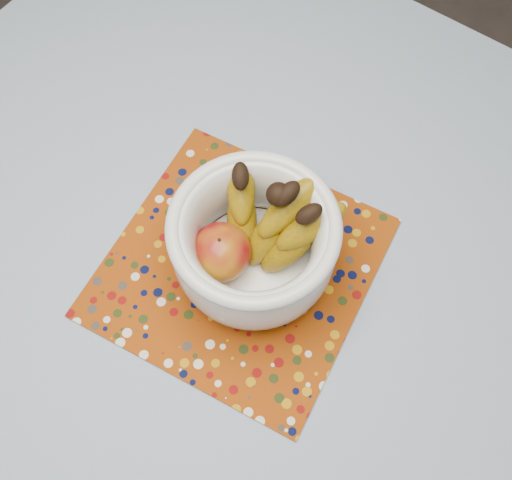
% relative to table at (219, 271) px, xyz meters
% --- Properties ---
extents(table, '(1.20, 1.20, 0.75)m').
position_rel_table_xyz_m(table, '(0.00, 0.00, 0.00)').
color(table, brown).
rests_on(table, ground).
extents(tablecloth, '(1.32, 1.32, 0.01)m').
position_rel_table_xyz_m(tablecloth, '(0.00, 0.00, 0.08)').
color(tablecloth, slate).
rests_on(tablecloth, table).
extents(placemat, '(0.44, 0.44, 0.00)m').
position_rel_table_xyz_m(placemat, '(0.05, -0.00, 0.09)').
color(placemat, '#7E3106').
rests_on(placemat, tablecloth).
extents(fruit_bowl, '(0.27, 0.25, 0.18)m').
position_rel_table_xyz_m(fruit_bowl, '(0.07, 0.02, 0.18)').
color(fruit_bowl, silver).
rests_on(fruit_bowl, placemat).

